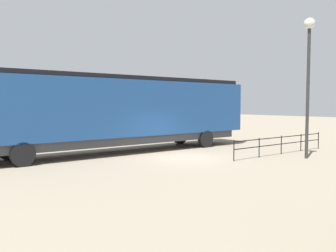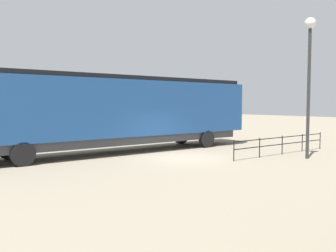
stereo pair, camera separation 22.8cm
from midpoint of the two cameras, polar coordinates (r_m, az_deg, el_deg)
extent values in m
plane|color=gray|center=(18.54, 2.92, -5.12)|extent=(120.00, 120.00, 0.00)
cube|color=navy|center=(20.49, -7.53, 2.86)|extent=(2.86, 17.70, 3.11)
cube|color=black|center=(25.30, 7.92, 1.94)|extent=(2.74, 2.16, 2.18)
cube|color=black|center=(20.54, -7.57, 7.54)|extent=(2.57, 16.99, 0.24)
cube|color=#38383D|center=(20.59, -7.49, -2.10)|extent=(2.57, 16.29, 0.45)
cylinder|color=black|center=(24.90, 2.38, -1.61)|extent=(0.30, 1.10, 1.10)
cylinder|color=black|center=(23.01, 6.47, -2.06)|extent=(0.30, 1.10, 1.10)
cylinder|color=black|center=(19.71, -23.86, -3.30)|extent=(0.30, 1.10, 1.10)
cylinder|color=black|center=(17.25, -21.85, -4.19)|extent=(0.30, 1.10, 1.10)
cylinder|color=#2D2D2D|center=(19.51, 21.85, 4.88)|extent=(0.16, 0.16, 6.67)
sphere|color=silver|center=(19.91, 22.10, 14.99)|extent=(0.55, 0.55, 0.55)
cube|color=black|center=(20.76, 18.10, -1.72)|extent=(0.04, 7.87, 0.04)
cube|color=black|center=(20.80, 18.08, -2.77)|extent=(0.04, 7.87, 0.04)
cylinder|color=black|center=(17.72, 10.84, -3.91)|extent=(0.05, 0.05, 1.03)
cylinder|color=black|center=(19.22, 14.75, -3.38)|extent=(0.05, 0.05, 1.03)
cylinder|color=black|center=(20.80, 18.08, -2.91)|extent=(0.05, 0.05, 1.03)
cylinder|color=black|center=(22.45, 20.92, -2.50)|extent=(0.05, 0.05, 1.03)
cylinder|color=black|center=(24.14, 23.37, -2.15)|extent=(0.05, 0.05, 1.03)
camera|label=1|loc=(0.11, -89.64, 0.02)|focal=38.15mm
camera|label=2|loc=(0.11, 90.36, -0.02)|focal=38.15mm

